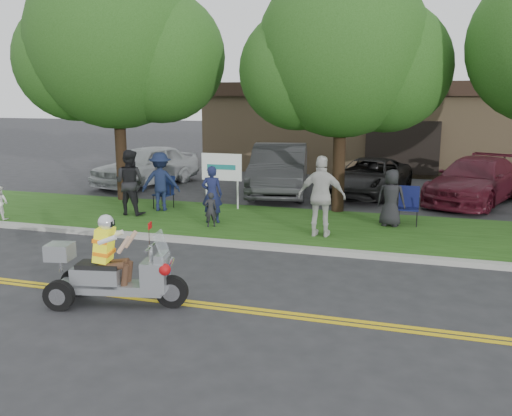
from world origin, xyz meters
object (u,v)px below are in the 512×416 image
(trike_scooter, at_px, (111,274))
(parked_car_mid, at_px, (369,177))
(spectator_adult_mid, at_px, (130,182))
(parked_car_far_left, at_px, (146,165))
(parked_car_left, at_px, (279,169))
(spectator_adult_left, at_px, (212,194))
(spectator_adult_right, at_px, (322,196))
(lawn_chair_a, at_px, (165,190))
(lawn_chair_b, at_px, (409,203))
(parked_car_right, at_px, (475,180))

(trike_scooter, height_order, parked_car_mid, trike_scooter)
(trike_scooter, relative_size, spectator_adult_mid, 1.28)
(parked_car_far_left, relative_size, parked_car_left, 0.86)
(spectator_adult_left, height_order, spectator_adult_right, spectator_adult_right)
(lawn_chair_a, bearing_deg, spectator_adult_left, -22.78)
(spectator_adult_right, distance_m, parked_car_left, 6.35)
(spectator_adult_left, xyz_separation_m, parked_car_far_left, (-4.89, 5.50, -0.09))
(lawn_chair_b, relative_size, spectator_adult_left, 0.66)
(spectator_adult_left, bearing_deg, lawn_chair_b, -176.05)
(spectator_adult_left, xyz_separation_m, spectator_adult_right, (3.04, -0.57, 0.21))
(spectator_adult_mid, xyz_separation_m, parked_car_left, (3.08, 4.99, -0.15))
(lawn_chair_b, bearing_deg, spectator_adult_mid, -172.01)
(parked_car_far_left, relative_size, parked_car_right, 0.91)
(spectator_adult_left, xyz_separation_m, parked_car_left, (0.49, 5.24, 0.01))
(spectator_adult_mid, bearing_deg, lawn_chair_b, -169.70)
(spectator_adult_right, distance_m, parked_car_right, 7.28)
(parked_car_mid, relative_size, parked_car_right, 0.91)
(spectator_adult_left, distance_m, spectator_adult_right, 3.10)
(spectator_adult_right, height_order, parked_car_far_left, spectator_adult_right)
(trike_scooter, distance_m, spectator_adult_left, 5.70)
(parked_car_left, bearing_deg, parked_car_right, -7.93)
(parked_car_left, distance_m, parked_car_right, 6.51)
(lawn_chair_a, distance_m, parked_car_mid, 7.21)
(spectator_adult_left, bearing_deg, parked_car_left, -106.32)
(parked_car_left, xyz_separation_m, parked_car_right, (6.50, 0.30, -0.15))
(spectator_adult_mid, distance_m, parked_car_far_left, 5.74)
(lawn_chair_a, height_order, spectator_adult_mid, spectator_adult_mid)
(lawn_chair_a, bearing_deg, parked_car_far_left, 136.26)
(lawn_chair_a, height_order, spectator_adult_right, spectator_adult_right)
(trike_scooter, height_order, spectator_adult_left, spectator_adult_left)
(lawn_chair_b, distance_m, spectator_adult_right, 2.78)
(lawn_chair_a, height_order, lawn_chair_b, lawn_chair_b)
(parked_car_far_left, bearing_deg, parked_car_right, 18.43)
(spectator_adult_mid, relative_size, parked_car_right, 0.37)
(lawn_chair_a, xyz_separation_m, parked_car_far_left, (-2.83, 4.09, 0.13))
(spectator_adult_mid, xyz_separation_m, spectator_adult_right, (5.63, -0.82, 0.05))
(parked_car_right, bearing_deg, spectator_adult_right, -100.25)
(lawn_chair_a, height_order, parked_car_right, parked_car_right)
(lawn_chair_a, bearing_deg, parked_car_right, 36.09)
(lawn_chair_a, distance_m, parked_car_right, 9.95)
(spectator_adult_left, relative_size, parked_car_left, 0.29)
(lawn_chair_b, distance_m, spectator_adult_mid, 7.69)
(trike_scooter, bearing_deg, lawn_chair_a, 98.33)
(spectator_adult_left, height_order, parked_car_left, parked_car_left)
(parked_car_mid, bearing_deg, lawn_chair_a, -129.13)
(lawn_chair_b, distance_m, parked_car_right, 4.64)
(spectator_adult_right, xyz_separation_m, parked_car_left, (-2.55, 5.81, -0.21))
(spectator_adult_left, distance_m, parked_car_left, 5.26)
(lawn_chair_a, distance_m, parked_car_far_left, 4.98)
(lawn_chair_b, relative_size, parked_car_left, 0.19)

